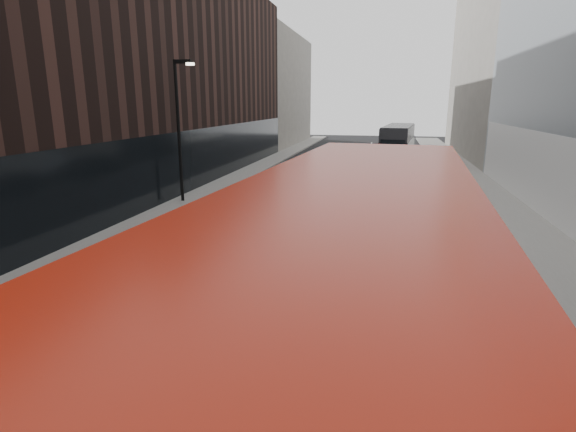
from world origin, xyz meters
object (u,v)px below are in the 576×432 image
Objects in this scene: street_lamp at (180,122)px; car_b at (390,178)px; grey_bus at (398,142)px; car_a at (363,198)px; red_bus at (340,391)px; car_c at (371,174)px.

street_lamp is 1.48× the size of car_b.
car_a is (-1.92, -19.60, -1.06)m from grey_bus.
red_bus is 25.42m from car_c.
car_a is 5.66m from car_b.
red_bus is 2.30× the size of car_b.
grey_bus is (11.14, 19.96, -2.48)m from street_lamp.
grey_bus is at bearing 91.96° from red_bus.
red_bus reaches higher than grey_bus.
car_a is (9.22, 0.36, -3.54)m from street_lamp.
street_lamp is 1.51× the size of car_c.
car_c is (-1.83, -12.02, -1.03)m from grey_bus.
car_b is at bearing 29.27° from street_lamp.
red_bus is at bearing -89.10° from car_b.
street_lamp is 0.70× the size of grey_bus.
street_lamp is 1.86× the size of car_a.
red_bus is 23.36m from car_b.
car_b is at bearing -86.73° from grey_bus.
car_a is 0.81× the size of car_c.
grey_bus is at bearing 86.29° from car_a.
street_lamp is at bearing -136.13° from car_c.
car_a is (-0.69, 17.77, -1.78)m from red_bus.
street_lamp reaches higher than car_a.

